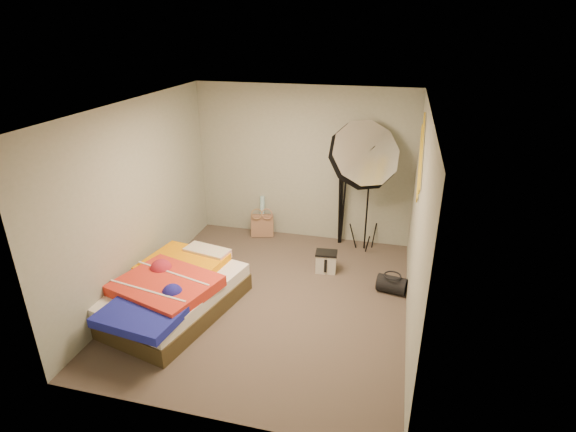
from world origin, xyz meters
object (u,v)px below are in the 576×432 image
(camera_case, at_px, (326,262))
(photo_umbrella, at_px, (363,156))
(bed, at_px, (172,293))
(wrapping_roll, at_px, (262,215))
(camera_tripod, at_px, (341,201))
(tote_bag, at_px, (262,226))
(duffel_bag, at_px, (392,284))

(camera_case, bearing_deg, photo_umbrella, 56.42)
(bed, height_order, photo_umbrella, photo_umbrella)
(bed, xyz_separation_m, photo_umbrella, (2.07, 2.10, 1.32))
(wrapping_roll, distance_m, bed, 2.47)
(camera_tripod, bearing_deg, photo_umbrella, -44.28)
(tote_bag, height_order, bed, bed)
(wrapping_roll, relative_size, bed, 0.32)
(bed, distance_m, photo_umbrella, 3.23)
(photo_umbrella, bearing_deg, bed, -134.63)
(bed, xyz_separation_m, camera_tripod, (1.77, 2.40, 0.48))
(photo_umbrella, bearing_deg, wrapping_roll, 168.57)
(wrapping_roll, bearing_deg, photo_umbrella, -11.43)
(tote_bag, bearing_deg, camera_tripod, -12.42)
(photo_umbrella, bearing_deg, camera_tripod, 135.72)
(tote_bag, xyz_separation_m, wrapping_roll, (-0.03, 0.10, 0.14))
(photo_umbrella, relative_size, camera_tripod, 1.70)
(photo_umbrella, bearing_deg, duffel_bag, -60.13)
(wrapping_roll, bearing_deg, duffel_bag, -30.99)
(wrapping_roll, bearing_deg, bed, -99.90)
(tote_bag, bearing_deg, photo_umbrella, -23.52)
(camera_case, bearing_deg, bed, -144.79)
(camera_tripod, bearing_deg, bed, -126.32)
(duffel_bag, distance_m, photo_umbrella, 1.86)
(tote_bag, height_order, wrapping_roll, wrapping_roll)
(camera_case, height_order, bed, bed)
(tote_bag, bearing_deg, wrapping_roll, 91.27)
(tote_bag, bearing_deg, duffel_bag, -44.63)
(bed, bearing_deg, wrapping_roll, 80.10)
(camera_case, xyz_separation_m, camera_tripod, (0.06, 0.97, 0.60))
(duffel_bag, bearing_deg, wrapping_roll, 159.56)
(duffel_bag, xyz_separation_m, bed, (-2.65, -1.10, 0.14))
(duffel_bag, distance_m, camera_tripod, 1.69)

